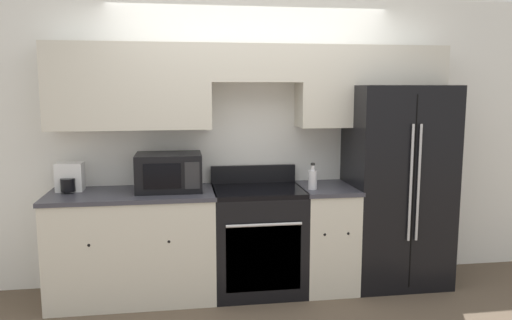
# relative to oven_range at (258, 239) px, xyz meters

# --- Properties ---
(ground_plane) EXTENTS (12.00, 12.00, 0.00)m
(ground_plane) POSITION_rel_oven_range_xyz_m (-0.02, -0.31, -0.46)
(ground_plane) COLOR brown
(wall_back) EXTENTS (8.00, 0.39, 2.60)m
(wall_back) POSITION_rel_oven_range_xyz_m (-0.02, 0.28, 1.02)
(wall_back) COLOR white
(wall_back) RESTS_ON ground_plane
(lower_cabinets_left) EXTENTS (1.38, 0.64, 0.92)m
(lower_cabinets_left) POSITION_rel_oven_range_xyz_m (-1.07, -0.00, -0.00)
(lower_cabinets_left) COLOR beige
(lower_cabinets_left) RESTS_ON ground_plane
(lower_cabinets_right) EXTENTS (0.48, 0.64, 0.92)m
(lower_cabinets_right) POSITION_rel_oven_range_xyz_m (0.62, -0.00, -0.00)
(lower_cabinets_right) COLOR beige
(lower_cabinets_right) RESTS_ON ground_plane
(oven_range) EXTENTS (0.78, 0.65, 1.08)m
(oven_range) POSITION_rel_oven_range_xyz_m (0.00, 0.00, 0.00)
(oven_range) COLOR black
(oven_range) RESTS_ON ground_plane
(refrigerator) EXTENTS (0.87, 0.72, 1.80)m
(refrigerator) POSITION_rel_oven_range_xyz_m (1.28, 0.03, 0.44)
(refrigerator) COLOR black
(refrigerator) RESTS_ON ground_plane
(microwave) EXTENTS (0.55, 0.41, 0.32)m
(microwave) POSITION_rel_oven_range_xyz_m (-0.76, 0.04, 0.61)
(microwave) COLOR black
(microwave) RESTS_ON lower_cabinets_left
(bottle) EXTENTS (0.08, 0.08, 0.23)m
(bottle) POSITION_rel_oven_range_xyz_m (0.46, -0.10, 0.54)
(bottle) COLOR silver
(bottle) RESTS_ON lower_cabinets_right
(electric_kettle) EXTENTS (0.22, 0.24, 0.24)m
(electric_kettle) POSITION_rel_oven_range_xyz_m (-1.59, 0.14, 0.57)
(electric_kettle) COLOR white
(electric_kettle) RESTS_ON lower_cabinets_left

